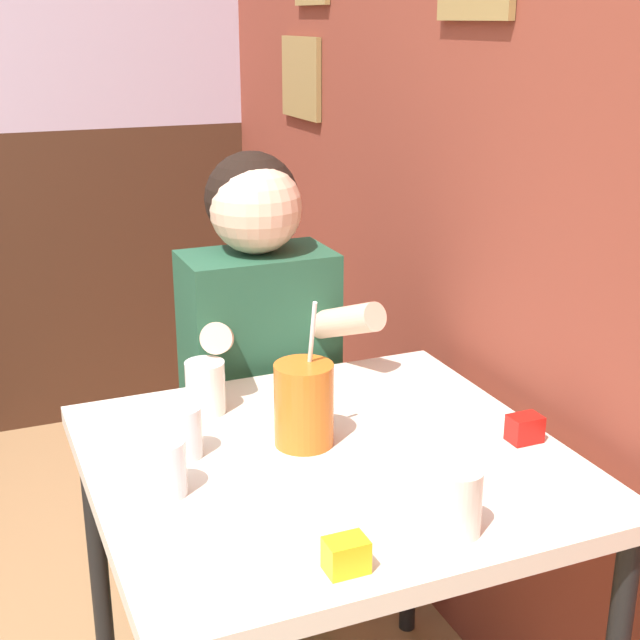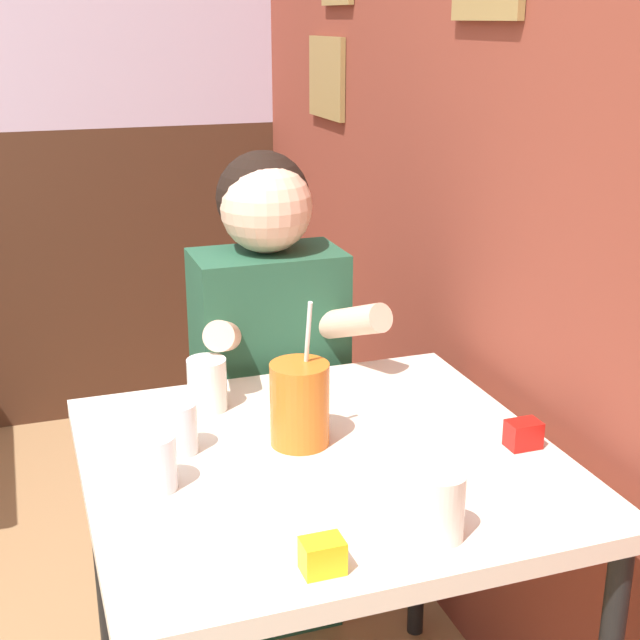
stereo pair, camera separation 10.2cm
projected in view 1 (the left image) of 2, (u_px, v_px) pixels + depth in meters
name	position (u px, v px, depth m)	size (l,w,h in m)	color
brick_wall_right	(384.00, 68.00, 2.29)	(0.08, 4.25, 2.70)	brown
main_table	(329.00, 493.00, 1.61)	(0.83, 0.80, 0.73)	beige
person_seated	(260.00, 391.00, 2.11)	(0.42, 0.41, 1.20)	#235138
cocktail_pitcher	(304.00, 404.00, 1.60)	(0.11, 0.11, 0.27)	#C6661E
glass_near_pitcher	(163.00, 467.00, 1.44)	(0.08, 0.08, 0.10)	silver
glass_center	(205.00, 387.00, 1.74)	(0.08, 0.08, 0.11)	silver
glass_far_side	(459.00, 502.00, 1.33)	(0.07, 0.07, 0.11)	silver
glass_by_brick	(183.00, 432.00, 1.57)	(0.07, 0.07, 0.09)	silver
condiment_ketchup	(525.00, 429.00, 1.63)	(0.06, 0.04, 0.05)	#B7140F
condiment_mustard	(346.00, 555.00, 1.25)	(0.06, 0.04, 0.05)	yellow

